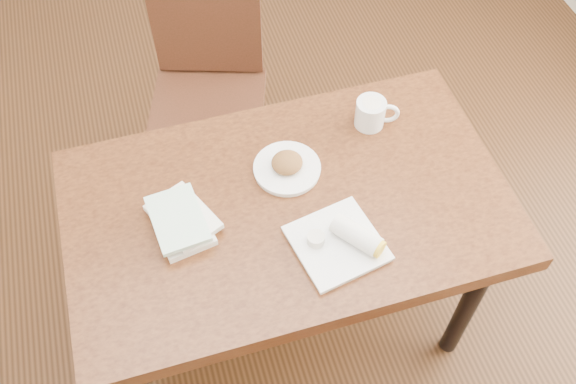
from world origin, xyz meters
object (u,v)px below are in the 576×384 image
object	(u,v)px
chair_far	(208,79)
coffee_mug	(372,113)
plate_burrito	(343,241)
book_stack	(181,220)
plate_scone	(287,166)
table	(288,219)

from	to	relation	value
chair_far	coffee_mug	size ratio (longest dim) A/B	7.12
plate_burrito	book_stack	bearing A→B (deg)	155.09
book_stack	plate_scone	bearing A→B (deg)	16.90
chair_far	table	bearing A→B (deg)	-83.60
plate_scone	table	bearing A→B (deg)	-105.28
plate_burrito	coffee_mug	bearing A→B (deg)	59.63
coffee_mug	plate_burrito	xyz separation A→B (m)	(-0.23, -0.39, -0.03)
chair_far	plate_scone	distance (m)	0.70
plate_burrito	table	bearing A→B (deg)	119.30
table	plate_scone	world-z (taller)	plate_scone
chair_far	plate_scone	world-z (taller)	chair_far
table	coffee_mug	world-z (taller)	coffee_mug
coffee_mug	plate_burrito	world-z (taller)	coffee_mug
plate_scone	plate_burrito	distance (m)	0.30
table	coffee_mug	bearing A→B (deg)	32.88
chair_far	book_stack	world-z (taller)	chair_far
chair_far	coffee_mug	distance (m)	0.73
table	chair_far	world-z (taller)	chair_far
plate_scone	coffee_mug	distance (m)	0.32
coffee_mug	plate_burrito	bearing A→B (deg)	-120.37
table	chair_far	bearing A→B (deg)	96.40
chair_far	coffee_mug	xyz separation A→B (m)	(0.42, -0.55, 0.25)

